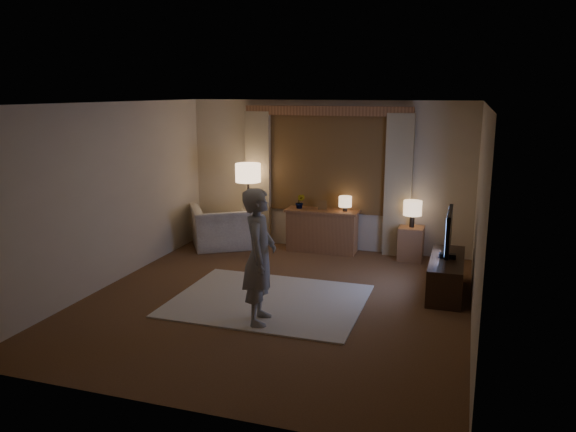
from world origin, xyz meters
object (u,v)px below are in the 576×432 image
at_px(sideboard, 322,232).
at_px(side_table, 411,243).
at_px(armchair, 225,227).
at_px(person, 259,256).
at_px(tv_stand, 446,275).

bearing_deg(sideboard, side_table, -1.87).
relative_size(armchair, person, 0.70).
xyz_separation_m(sideboard, side_table, (1.53, -0.05, -0.07)).
bearing_deg(person, sideboard, -9.59).
distance_m(side_table, person, 3.57).
relative_size(side_table, tv_stand, 0.40).
bearing_deg(armchair, tv_stand, 130.39).
xyz_separation_m(sideboard, armchair, (-1.72, -0.28, 0.02)).
distance_m(side_table, tv_stand, 1.56).
height_order(side_table, tv_stand, side_table).
relative_size(sideboard, person, 0.73).
height_order(armchair, person, person).
height_order(sideboard, tv_stand, sideboard).
height_order(tv_stand, person, person).
height_order(armchair, side_table, armchair).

